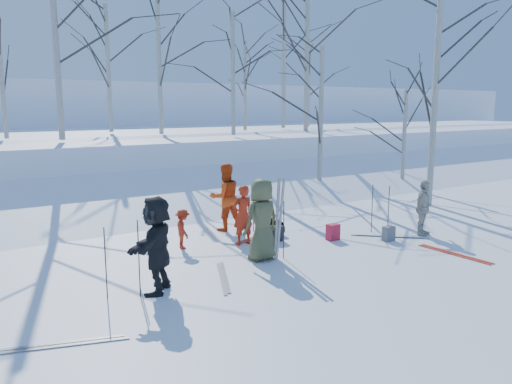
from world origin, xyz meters
TOP-DOWN VIEW (x-y plane):
  - ground at (0.00, 0.00)m, footprint 120.00×120.00m
  - snow_ramp at (0.00, 7.00)m, footprint 70.00×9.49m
  - snow_plateau at (0.00, 17.00)m, footprint 70.00×18.00m
  - far_hill at (0.00, 38.00)m, footprint 90.00×30.00m
  - skier_olive_center at (-0.72, 0.15)m, footprint 0.97×0.70m
  - skier_red_north at (-0.42, 1.46)m, footprint 0.57×0.39m
  - skier_redor_behind at (-0.05, 3.00)m, footprint 0.99×0.81m
  - skier_red_seated at (-1.84, 1.96)m, footprint 0.46×0.69m
  - skier_cream_east at (4.13, -0.40)m, footprint 0.95×0.64m
  - skier_grey_west at (-3.45, -0.42)m, footprint 1.51×1.65m
  - dog at (0.90, 1.89)m, footprint 0.55×0.69m
  - upright_ski_left at (-0.47, -0.09)m, footprint 0.08×0.16m
  - upright_ski_right at (-0.39, -0.11)m, footprint 0.13×0.23m
  - ski_pair_a at (-2.05, -0.44)m, footprint 1.64×2.05m
  - ski_pair_b at (0.33, 1.87)m, footprint 1.40×2.03m
  - ski_pair_c at (3.22, -0.09)m, footprint 2.10×2.10m
  - ski_pair_d at (3.31, -2.00)m, footprint 0.30×1.91m
  - ski_pair_e at (-5.49, -1.67)m, footprint 1.28×2.01m
  - ski_pole_a at (0.51, 2.41)m, footprint 0.02×0.02m
  - ski_pole_b at (0.85, 2.64)m, footprint 0.02×0.02m
  - ski_pole_c at (-2.69, 1.75)m, footprint 0.02×0.02m
  - ski_pole_d at (3.39, 0.15)m, footprint 0.02×0.02m
  - ski_pole_e at (-4.38, -0.28)m, footprint 0.02×0.02m
  - ski_pole_f at (3.21, 0.57)m, footprint 0.02×0.02m
  - ski_pole_g at (-3.83, -0.49)m, footprint 0.02×0.02m
  - ski_pole_h at (-0.24, -0.03)m, footprint 0.02×0.02m
  - ski_pole_i at (-3.68, -0.06)m, footprint 0.02×0.02m
  - backpack_red at (1.78, 0.55)m, footprint 0.32×0.22m
  - backpack_grey at (2.93, -0.31)m, footprint 0.30×0.20m
  - backpack_dark at (0.47, 1.26)m, footprint 0.34×0.24m
  - birch_plateau_b at (-2.68, 10.68)m, footprint 6.12×6.12m
  - birch_plateau_c at (0.61, 15.34)m, footprint 4.76×4.76m
  - birch_plateau_d at (12.62, 15.06)m, footprint 4.23×4.23m
  - birch_plateau_f at (10.26, 14.40)m, footprint 6.26×6.26m
  - birch_plateau_g at (-4.32, 12.63)m, footprint 3.63×3.63m
  - birch_plateau_h at (4.27, 9.86)m, footprint 4.20×4.20m
  - birch_plateau_i at (6.82, 13.02)m, footprint 3.70×3.70m
  - birch_plateau_j at (1.91, 12.21)m, footprint 4.67×4.67m
  - birch_plateau_k at (9.46, 11.35)m, footprint 6.44×6.44m
  - birch_edge_b at (7.71, 2.19)m, footprint 5.50×5.50m
  - birch_edge_c at (9.99, 5.36)m, footprint 3.48×3.48m
  - birch_edge_e at (5.91, 6.00)m, footprint 4.57×4.57m

SIDE VIEW (x-z plane):
  - ground at x=0.00m, z-range 0.00..0.00m
  - ski_pair_a at x=-2.05m, z-range 0.00..0.02m
  - ski_pair_b at x=0.33m, z-range 0.00..0.02m
  - ski_pair_c at x=3.22m, z-range 0.00..0.02m
  - ski_pair_d at x=3.31m, z-range 0.00..0.02m
  - ski_pair_e at x=-5.49m, z-range 0.00..0.02m
  - snow_ramp at x=0.00m, z-range -1.91..2.21m
  - backpack_grey at x=2.93m, z-range 0.00..0.38m
  - backpack_dark at x=0.47m, z-range 0.00..0.40m
  - backpack_red at x=1.78m, z-range 0.00..0.42m
  - dog at x=0.90m, z-range 0.00..0.53m
  - skier_red_seated at x=-1.84m, z-range 0.00..0.98m
  - ski_pole_a at x=0.51m, z-range 0.00..1.34m
  - ski_pole_b at x=0.85m, z-range 0.00..1.34m
  - ski_pole_c at x=-2.69m, z-range 0.00..1.34m
  - ski_pole_d at x=3.39m, z-range 0.00..1.34m
  - ski_pole_e at x=-4.38m, z-range 0.00..1.34m
  - ski_pole_f at x=3.21m, z-range 0.00..1.34m
  - ski_pole_g at x=-3.83m, z-range 0.00..1.34m
  - ski_pole_h at x=-0.24m, z-range 0.00..1.34m
  - ski_pole_i at x=-3.68m, z-range 0.00..1.34m
  - skier_cream_east at x=4.13m, z-range 0.00..1.50m
  - skier_red_north at x=-0.42m, z-range 0.00..1.52m
  - skier_grey_west at x=-3.45m, z-range 0.00..1.84m
  - skier_olive_center at x=-0.72m, z-range 0.00..1.87m
  - skier_redor_behind at x=-0.05m, z-range 0.00..1.88m
  - upright_ski_left at x=-0.47m, z-range 0.00..1.90m
  - upright_ski_right at x=-0.39m, z-range 0.00..1.90m
  - snow_plateau at x=0.00m, z-range -0.10..2.10m
  - far_hill at x=0.00m, z-range -1.00..5.00m
  - birch_edge_c at x=9.99m, z-range 0.00..4.11m
  - birch_edge_e at x=5.91m, z-range 0.00..5.67m
  - birch_edge_b at x=7.71m, z-range 0.00..6.99m
  - birch_plateau_g at x=-4.32m, z-range 2.20..6.52m
  - birch_plateau_i at x=6.82m, z-range 2.20..6.63m
  - birch_plateau_h at x=4.27m, z-range 2.20..7.35m
  - birch_plateau_d at x=12.62m, z-range 2.20..7.38m
  - birch_plateau_j at x=1.91m, z-range 2.20..8.01m
  - birch_plateau_c at x=0.61m, z-range 2.20..8.14m
  - birch_plateau_b at x=-2.68m, z-range 2.20..10.09m
  - birch_plateau_f at x=10.26m, z-range 2.20..10.29m
  - birch_plateau_k at x=9.46m, z-range 2.20..10.54m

